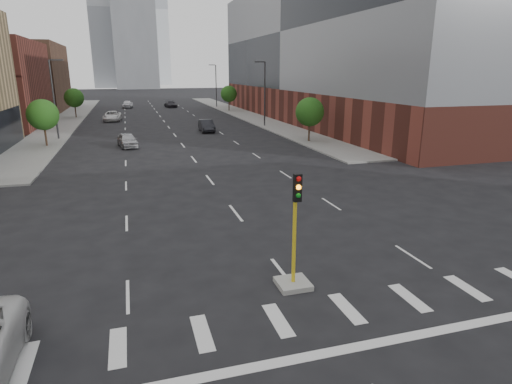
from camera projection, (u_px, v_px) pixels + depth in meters
name	position (u px, v px, depth m)	size (l,w,h in m)	color
sidewalk_left_far	(69.00, 118.00, 71.95)	(5.00, 92.00, 0.15)	gray
sidewalk_right_far	(242.00, 113.00, 80.16)	(5.00, 92.00, 0.15)	gray
building_left_far_b	(7.00, 78.00, 83.36)	(20.00, 24.00, 13.00)	brown
building_right_main	(351.00, 50.00, 68.23)	(24.00, 70.00, 22.00)	brown
tower_left	(114.00, 10.00, 198.91)	(22.00, 22.00, 70.00)	#B2B7BC
tower_right	(148.00, 11.00, 239.34)	(20.00, 20.00, 80.00)	#B2B7BC
tower_mid	(135.00, 37.00, 186.22)	(18.00, 18.00, 44.00)	slate
median_traffic_signal	(294.00, 263.00, 15.85)	(1.20, 1.20, 4.40)	#999993
streetlight_right_a	(264.00, 91.00, 60.86)	(1.60, 0.22, 9.07)	#2D2D30
streetlight_right_b	(216.00, 84.00, 93.13)	(1.60, 0.22, 9.07)	#2D2D30
streetlight_left	(54.00, 96.00, 48.91)	(1.60, 0.22, 9.07)	#2D2D30
tree_left_near	(43.00, 115.00, 44.58)	(3.20, 3.20, 4.85)	#382619
tree_left_far	(74.00, 98.00, 72.24)	(3.20, 3.20, 4.85)	#382619
tree_right_near	(310.00, 112.00, 47.63)	(3.20, 3.20, 4.85)	#382619
tree_right_far	(229.00, 94.00, 84.51)	(3.20, 3.20, 4.85)	#382619
car_near_left	(127.00, 140.00, 45.25)	(1.77, 4.39, 1.50)	#A2A3A6
car_mid_right	(206.00, 126.00, 56.72)	(1.66, 4.76, 1.57)	black
car_far_left	(112.00, 116.00, 68.79)	(2.59, 5.61, 1.56)	white
car_deep_right	(171.00, 104.00, 93.89)	(1.98, 4.86, 1.41)	black
car_distant	(128.00, 104.00, 92.84)	(1.94, 4.82, 1.64)	silver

